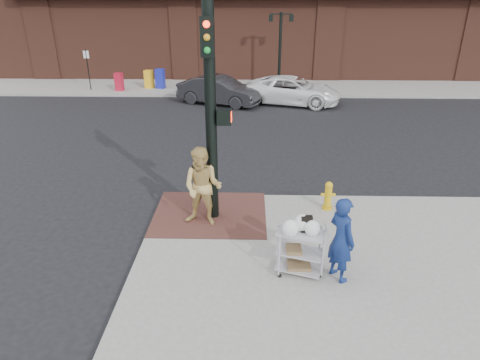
{
  "coord_description": "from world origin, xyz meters",
  "views": [
    {
      "loc": [
        0.39,
        -8.56,
        5.38
      ],
      "look_at": [
        0.17,
        0.55,
        1.25
      ],
      "focal_mm": 32.0,
      "sensor_mm": 36.0,
      "label": 1
    }
  ],
  "objects_px": {
    "lamp_post": "(280,42)",
    "woman_blue": "(341,239)",
    "pedestrian_tan": "(203,187)",
    "fire_hydrant": "(328,195)",
    "minivan_white": "(292,90)",
    "utility_cart": "(300,248)",
    "sedan_dark": "(220,90)",
    "traffic_signal_pole": "(212,111)"
  },
  "relations": [
    {
      "from": "lamp_post",
      "to": "minivan_white",
      "type": "distance_m",
      "value": 3.81
    },
    {
      "from": "traffic_signal_pole",
      "to": "utility_cart",
      "type": "height_order",
      "value": "traffic_signal_pole"
    },
    {
      "from": "woman_blue",
      "to": "sedan_dark",
      "type": "xyz_separation_m",
      "value": [
        -3.28,
        14.16,
        -0.33
      ]
    },
    {
      "from": "pedestrian_tan",
      "to": "fire_hydrant",
      "type": "height_order",
      "value": "pedestrian_tan"
    },
    {
      "from": "traffic_signal_pole",
      "to": "minivan_white",
      "type": "relative_size",
      "value": 1.04
    },
    {
      "from": "utility_cart",
      "to": "fire_hydrant",
      "type": "bearing_deg",
      "value": 69.59
    },
    {
      "from": "fire_hydrant",
      "to": "woman_blue",
      "type": "bearing_deg",
      "value": -95.15
    },
    {
      "from": "pedestrian_tan",
      "to": "woman_blue",
      "type": "bearing_deg",
      "value": -23.61
    },
    {
      "from": "pedestrian_tan",
      "to": "fire_hydrant",
      "type": "xyz_separation_m",
      "value": [
        3.1,
        0.81,
        -0.58
      ]
    },
    {
      "from": "traffic_signal_pole",
      "to": "pedestrian_tan",
      "type": "relative_size",
      "value": 2.59
    },
    {
      "from": "fire_hydrant",
      "to": "utility_cart",
      "type": "bearing_deg",
      "value": -110.41
    },
    {
      "from": "lamp_post",
      "to": "minivan_white",
      "type": "bearing_deg",
      "value": -81.89
    },
    {
      "from": "utility_cart",
      "to": "woman_blue",
      "type": "bearing_deg",
      "value": -11.42
    },
    {
      "from": "pedestrian_tan",
      "to": "minivan_white",
      "type": "xyz_separation_m",
      "value": [
        3.16,
        12.34,
        -0.45
      ]
    },
    {
      "from": "woman_blue",
      "to": "utility_cart",
      "type": "relative_size",
      "value": 1.39
    },
    {
      "from": "lamp_post",
      "to": "traffic_signal_pole",
      "type": "height_order",
      "value": "traffic_signal_pole"
    },
    {
      "from": "traffic_signal_pole",
      "to": "woman_blue",
      "type": "xyz_separation_m",
      "value": [
        2.62,
        -2.39,
        -1.81
      ]
    },
    {
      "from": "traffic_signal_pole",
      "to": "lamp_post",
      "type": "bearing_deg",
      "value": 80.76
    },
    {
      "from": "lamp_post",
      "to": "fire_hydrant",
      "type": "relative_size",
      "value": 5.23
    },
    {
      "from": "sedan_dark",
      "to": "fire_hydrant",
      "type": "bearing_deg",
      "value": -139.58
    },
    {
      "from": "traffic_signal_pole",
      "to": "minivan_white",
      "type": "distance_m",
      "value": 12.53
    },
    {
      "from": "minivan_white",
      "to": "utility_cart",
      "type": "height_order",
      "value": "utility_cart"
    },
    {
      "from": "traffic_signal_pole",
      "to": "utility_cart",
      "type": "xyz_separation_m",
      "value": [
        1.87,
        -2.24,
        -2.12
      ]
    },
    {
      "from": "lamp_post",
      "to": "minivan_white",
      "type": "xyz_separation_m",
      "value": [
        0.46,
        -3.24,
        -1.95
      ]
    },
    {
      "from": "woman_blue",
      "to": "minivan_white",
      "type": "bearing_deg",
      "value": -31.29
    },
    {
      "from": "lamp_post",
      "to": "pedestrian_tan",
      "type": "xyz_separation_m",
      "value": [
        -2.7,
        -15.58,
        -1.5
      ]
    },
    {
      "from": "minivan_white",
      "to": "traffic_signal_pole",
      "type": "bearing_deg",
      "value": -177.57
    },
    {
      "from": "lamp_post",
      "to": "traffic_signal_pole",
      "type": "relative_size",
      "value": 0.8
    },
    {
      "from": "lamp_post",
      "to": "utility_cart",
      "type": "xyz_separation_m",
      "value": [
        -0.61,
        -17.46,
        -1.9
      ]
    },
    {
      "from": "lamp_post",
      "to": "woman_blue",
      "type": "relative_size",
      "value": 2.3
    },
    {
      "from": "fire_hydrant",
      "to": "traffic_signal_pole",
      "type": "bearing_deg",
      "value": -170.88
    },
    {
      "from": "lamp_post",
      "to": "fire_hydrant",
      "type": "bearing_deg",
      "value": -88.47
    },
    {
      "from": "woman_blue",
      "to": "pedestrian_tan",
      "type": "xyz_separation_m",
      "value": [
        -2.84,
        2.04,
        0.1
      ]
    },
    {
      "from": "woman_blue",
      "to": "pedestrian_tan",
      "type": "height_order",
      "value": "pedestrian_tan"
    },
    {
      "from": "minivan_white",
      "to": "woman_blue",
      "type": "bearing_deg",
      "value": -165.08
    },
    {
      "from": "sedan_dark",
      "to": "utility_cart",
      "type": "xyz_separation_m",
      "value": [
        2.54,
        -14.01,
        0.02
      ]
    },
    {
      "from": "pedestrian_tan",
      "to": "sedan_dark",
      "type": "xyz_separation_m",
      "value": [
        -0.44,
        12.13,
        -0.42
      ]
    },
    {
      "from": "fire_hydrant",
      "to": "lamp_post",
      "type": "bearing_deg",
      "value": 91.53
    },
    {
      "from": "lamp_post",
      "to": "fire_hydrant",
      "type": "distance_m",
      "value": 14.92
    },
    {
      "from": "traffic_signal_pole",
      "to": "sedan_dark",
      "type": "bearing_deg",
      "value": 93.24
    },
    {
      "from": "utility_cart",
      "to": "traffic_signal_pole",
      "type": "bearing_deg",
      "value": 129.87
    },
    {
      "from": "sedan_dark",
      "to": "minivan_white",
      "type": "bearing_deg",
      "value": -63.68
    }
  ]
}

